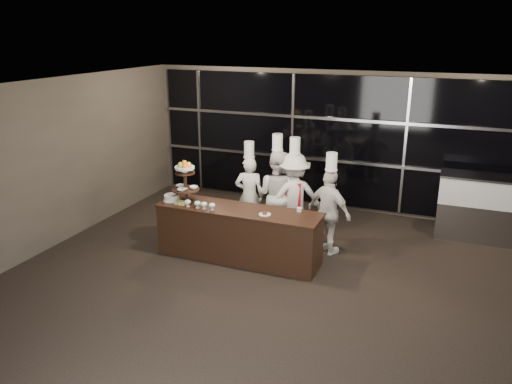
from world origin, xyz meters
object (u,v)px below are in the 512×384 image
at_px(buffet_counter, 239,234).
at_px(chef_d, 329,211).
at_px(layer_cake, 172,198).
at_px(chef_a, 249,194).
at_px(chef_c, 294,196).
at_px(display_stand, 185,179).
at_px(chef_b, 277,194).
at_px(display_case, 479,204).

relative_size(buffet_counter, chef_d, 1.55).
relative_size(layer_cake, chef_a, 0.17).
bearing_deg(chef_a, chef_c, 2.60).
bearing_deg(display_stand, chef_d, 18.97).
xyz_separation_m(layer_cake, chef_b, (1.53, 1.23, -0.11)).
distance_m(buffet_counter, chef_b, 1.27).
distance_m(display_case, chef_a, 4.30).
xyz_separation_m(buffet_counter, chef_d, (1.36, 0.81, 0.32)).
height_order(layer_cake, chef_b, chef_b).
height_order(display_case, chef_c, chef_c).
relative_size(buffet_counter, chef_b, 1.42).
height_order(buffet_counter, display_stand, display_stand).
distance_m(chef_a, chef_b, 0.56).
height_order(buffet_counter, chef_b, chef_b).
xyz_separation_m(layer_cake, chef_c, (1.85, 1.25, -0.14)).
bearing_deg(chef_d, display_case, 34.70).
height_order(chef_a, chef_c, chef_c).
xyz_separation_m(chef_c, chef_d, (0.77, -0.39, -0.05)).
bearing_deg(display_case, chef_a, -161.88).
distance_m(layer_cake, chef_d, 2.77).
distance_m(display_stand, display_case, 5.45).
relative_size(buffet_counter, layer_cake, 9.47).
xyz_separation_m(layer_cake, chef_a, (0.97, 1.21, -0.18)).
bearing_deg(buffet_counter, display_stand, -179.99).
relative_size(layer_cake, chef_b, 0.15).
relative_size(chef_b, chef_c, 1.02).
bearing_deg(buffet_counter, chef_c, 63.80).
height_order(buffet_counter, chef_c, chef_c).
bearing_deg(chef_d, chef_b, 161.52).
bearing_deg(chef_d, display_stand, -161.03).
bearing_deg(chef_a, buffet_counter, -76.21).
distance_m(buffet_counter, chef_c, 1.39).
distance_m(display_stand, chef_c, 2.06).
height_order(display_case, chef_d, chef_d).
bearing_deg(chef_b, chef_a, -178.13).
distance_m(display_case, chef_d, 2.96).
bearing_deg(chef_c, buffet_counter, -116.20).
distance_m(display_case, chef_c, 3.46).
distance_m(chef_b, chef_d, 1.16).
xyz_separation_m(chef_a, chef_d, (1.65, -0.35, -0.01)).
distance_m(display_stand, chef_a, 1.47).
bearing_deg(layer_cake, buffet_counter, 2.27).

